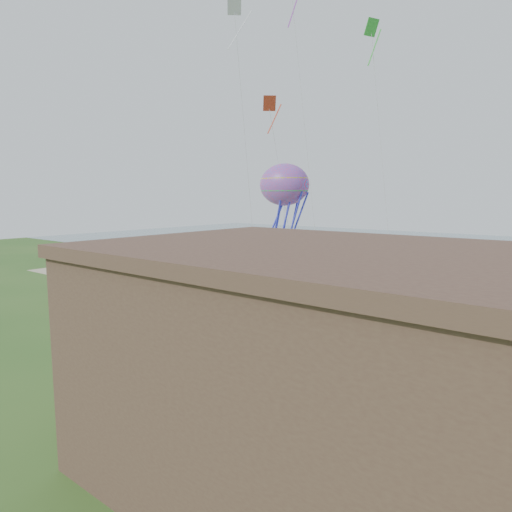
% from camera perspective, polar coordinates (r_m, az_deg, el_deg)
% --- Properties ---
extents(ground, '(160.00, 160.00, 0.00)m').
position_cam_1_polar(ground, '(24.63, -16.91, -13.90)').
color(ground, '#2B561D').
rests_on(ground, ground).
extents(sand_beach, '(72.00, 20.00, 0.02)m').
position_cam_1_polar(sand_beach, '(40.61, 9.74, -5.17)').
color(sand_beach, tan).
rests_on(sand_beach, ground).
extents(ocean, '(160.00, 68.00, 0.02)m').
position_cam_1_polar(ocean, '(81.48, 25.00, 0.60)').
color(ocean, slate).
rests_on(ocean, ground).
extents(chainlink_fence, '(36.20, 0.20, 1.25)m').
position_cam_1_polar(chainlink_fence, '(28.03, -6.63, -9.77)').
color(chainlink_fence, '#4D3A2B').
rests_on(chainlink_fence, ground).
extents(motel, '(15.00, 10.00, 7.00)m').
position_cam_1_polar(motel, '(14.26, 10.64, -14.70)').
color(motel, '#51352B').
rests_on(motel, ground).
extents(motel_deck, '(15.00, 2.00, 0.50)m').
position_cam_1_polar(motel_deck, '(20.62, 18.72, -17.58)').
color(motel_deck, brown).
rests_on(motel_deck, ground).
extents(picnic_table, '(1.93, 1.74, 0.67)m').
position_cam_1_polar(picnic_table, '(26.42, -5.90, -11.34)').
color(picnic_table, brown).
rests_on(picnic_table, ground).
extents(octopus_kite, '(4.41, 3.79, 7.64)m').
position_cam_1_polar(octopus_kite, '(32.86, 3.52, 5.46)').
color(octopus_kite, '#FF2863').
extents(kite_white, '(2.17, 2.22, 3.06)m').
position_cam_1_polar(kite_white, '(36.52, -2.71, 27.41)').
color(kite_white, silver).
extents(kite_red, '(1.85, 1.88, 2.29)m').
position_cam_1_polar(kite_red, '(33.56, 1.70, 17.60)').
color(kite_red, '#C73E23').
extents(kite_green, '(2.10, 1.81, 2.73)m').
position_cam_1_polar(kite_green, '(37.35, 14.21, 24.89)').
color(kite_green, green).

